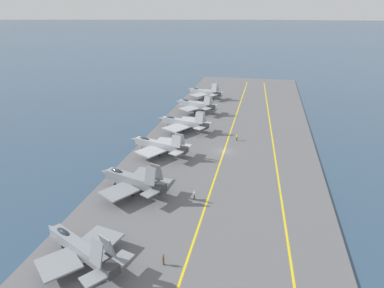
{
  "coord_description": "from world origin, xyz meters",
  "views": [
    {
      "loc": [
        -76.83,
        -8.79,
        33.02
      ],
      "look_at": [
        -3.21,
        7.32,
        2.9
      ],
      "focal_mm": 32.0,
      "sensor_mm": 36.0,
      "label": 1
    }
  ],
  "objects_px": {
    "parked_jet_nearest": "(80,248)",
    "parked_jet_second": "(132,180)",
    "parked_jet_sixth": "(204,92)",
    "parked_jet_third": "(159,145)",
    "crew_brown_vest": "(163,259)",
    "parked_jet_fifth": "(195,105)",
    "crew_yellow_vest": "(237,137)",
    "crew_white_vest": "(194,194)",
    "parked_jet_fourth": "(183,122)"
  },
  "relations": [
    {
      "from": "parked_jet_fourth",
      "to": "parked_jet_sixth",
      "type": "distance_m",
      "value": 38.18
    },
    {
      "from": "parked_jet_second",
      "to": "crew_brown_vest",
      "type": "xyz_separation_m",
      "value": [
        -17.85,
        -11.45,
        -1.57
      ]
    },
    {
      "from": "parked_jet_fifth",
      "to": "crew_white_vest",
      "type": "bearing_deg",
      "value": -168.17
    },
    {
      "from": "parked_jet_third",
      "to": "crew_white_vest",
      "type": "xyz_separation_m",
      "value": [
        -18.57,
        -12.59,
        -1.39
      ]
    },
    {
      "from": "parked_jet_fifth",
      "to": "crew_yellow_vest",
      "type": "height_order",
      "value": "parked_jet_fifth"
    },
    {
      "from": "parked_jet_third",
      "to": "crew_brown_vest",
      "type": "distance_m",
      "value": 38.28
    },
    {
      "from": "crew_yellow_vest",
      "to": "parked_jet_fourth",
      "type": "bearing_deg",
      "value": 72.08
    },
    {
      "from": "crew_brown_vest",
      "to": "parked_jet_fifth",
      "type": "bearing_deg",
      "value": 8.58
    },
    {
      "from": "parked_jet_third",
      "to": "parked_jet_sixth",
      "type": "xyz_separation_m",
      "value": [
        56.24,
        -0.49,
        -0.02
      ]
    },
    {
      "from": "parked_jet_nearest",
      "to": "parked_jet_fourth",
      "type": "xyz_separation_m",
      "value": [
        56.43,
        -0.52,
        -0.24
      ]
    },
    {
      "from": "parked_jet_nearest",
      "to": "parked_jet_third",
      "type": "relative_size",
      "value": 0.96
    },
    {
      "from": "parked_jet_nearest",
      "to": "parked_jet_sixth",
      "type": "relative_size",
      "value": 1.02
    },
    {
      "from": "parked_jet_third",
      "to": "parked_jet_sixth",
      "type": "relative_size",
      "value": 1.07
    },
    {
      "from": "parked_jet_second",
      "to": "parked_jet_fourth",
      "type": "xyz_separation_m",
      "value": [
        36.54,
        -0.94,
        -0.28
      ]
    },
    {
      "from": "parked_jet_nearest",
      "to": "parked_jet_fourth",
      "type": "height_order",
      "value": "parked_jet_nearest"
    },
    {
      "from": "parked_jet_fifth",
      "to": "parked_jet_sixth",
      "type": "relative_size",
      "value": 1.01
    },
    {
      "from": "parked_jet_nearest",
      "to": "parked_jet_second",
      "type": "xyz_separation_m",
      "value": [
        19.9,
        0.42,
        0.04
      ]
    },
    {
      "from": "parked_jet_fifth",
      "to": "crew_brown_vest",
      "type": "bearing_deg",
      "value": -171.42
    },
    {
      "from": "crew_white_vest",
      "to": "crew_brown_vest",
      "type": "bearing_deg",
      "value": 178.26
    },
    {
      "from": "parked_jet_sixth",
      "to": "parked_jet_fourth",
      "type": "bearing_deg",
      "value": -178.43
    },
    {
      "from": "parked_jet_second",
      "to": "crew_yellow_vest",
      "type": "relative_size",
      "value": 8.71
    },
    {
      "from": "crew_brown_vest",
      "to": "parked_jet_second",
      "type": "bearing_deg",
      "value": 32.69
    },
    {
      "from": "parked_jet_fourth",
      "to": "crew_white_vest",
      "type": "relative_size",
      "value": 9.56
    },
    {
      "from": "parked_jet_sixth",
      "to": "crew_white_vest",
      "type": "xyz_separation_m",
      "value": [
        -74.81,
        -12.09,
        -1.37
      ]
    },
    {
      "from": "parked_jet_sixth",
      "to": "crew_yellow_vest",
      "type": "height_order",
      "value": "parked_jet_sixth"
    },
    {
      "from": "parked_jet_third",
      "to": "crew_white_vest",
      "type": "distance_m",
      "value": 22.48
    },
    {
      "from": "parked_jet_fifth",
      "to": "crew_brown_vest",
      "type": "relative_size",
      "value": 8.81
    },
    {
      "from": "crew_brown_vest",
      "to": "parked_jet_nearest",
      "type": "bearing_deg",
      "value": 100.54
    },
    {
      "from": "parked_jet_nearest",
      "to": "crew_brown_vest",
      "type": "xyz_separation_m",
      "value": [
        2.05,
        -11.03,
        -1.54
      ]
    },
    {
      "from": "parked_jet_sixth",
      "to": "crew_brown_vest",
      "type": "bearing_deg",
      "value": -172.88
    },
    {
      "from": "parked_jet_second",
      "to": "parked_jet_fourth",
      "type": "bearing_deg",
      "value": -1.48
    },
    {
      "from": "parked_jet_third",
      "to": "crew_brown_vest",
      "type": "bearing_deg",
      "value": -161.64
    },
    {
      "from": "parked_jet_nearest",
      "to": "parked_jet_fourth",
      "type": "relative_size",
      "value": 0.93
    },
    {
      "from": "parked_jet_second",
      "to": "parked_jet_third",
      "type": "xyz_separation_m",
      "value": [
        18.46,
        0.6,
        -0.18
      ]
    },
    {
      "from": "parked_jet_second",
      "to": "parked_jet_fourth",
      "type": "relative_size",
      "value": 0.92
    },
    {
      "from": "crew_yellow_vest",
      "to": "parked_jet_third",
      "type": "bearing_deg",
      "value": 126.73
    },
    {
      "from": "parked_jet_third",
      "to": "parked_jet_fourth",
      "type": "distance_m",
      "value": 18.14
    },
    {
      "from": "crew_yellow_vest",
      "to": "crew_brown_vest",
      "type": "bearing_deg",
      "value": 173.85
    },
    {
      "from": "crew_white_vest",
      "to": "parked_jet_sixth",
      "type": "bearing_deg",
      "value": 9.18
    },
    {
      "from": "parked_jet_sixth",
      "to": "crew_brown_vest",
      "type": "height_order",
      "value": "parked_jet_sixth"
    },
    {
      "from": "parked_jet_sixth",
      "to": "crew_brown_vest",
      "type": "distance_m",
      "value": 93.27
    },
    {
      "from": "parked_jet_second",
      "to": "parked_jet_sixth",
      "type": "xyz_separation_m",
      "value": [
        74.7,
        0.1,
        -0.2
      ]
    },
    {
      "from": "parked_jet_nearest",
      "to": "crew_yellow_vest",
      "type": "height_order",
      "value": "parked_jet_nearest"
    },
    {
      "from": "parked_jet_sixth",
      "to": "parked_jet_second",
      "type": "bearing_deg",
      "value": -179.92
    },
    {
      "from": "parked_jet_fifth",
      "to": "parked_jet_sixth",
      "type": "xyz_separation_m",
      "value": [
        19.88,
        0.59,
        -0.27
      ]
    },
    {
      "from": "crew_yellow_vest",
      "to": "crew_brown_vest",
      "type": "height_order",
      "value": "crew_yellow_vest"
    },
    {
      "from": "parked_jet_second",
      "to": "crew_brown_vest",
      "type": "relative_size",
      "value": 8.79
    },
    {
      "from": "parked_jet_fifth",
      "to": "crew_yellow_vest",
      "type": "relative_size",
      "value": 8.73
    },
    {
      "from": "parked_jet_fourth",
      "to": "crew_white_vest",
      "type": "bearing_deg",
      "value": -163.22
    },
    {
      "from": "parked_jet_fourth",
      "to": "parked_jet_sixth",
      "type": "xyz_separation_m",
      "value": [
        38.16,
        1.05,
        0.08
      ]
    }
  ]
}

